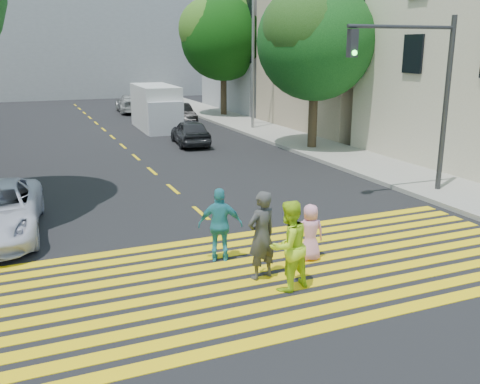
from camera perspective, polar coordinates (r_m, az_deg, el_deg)
ground at (r=10.80m, az=6.31°, el=-11.09°), size 120.00×120.00×0.00m
sidewalk_right at (r=27.34m, az=6.70°, el=5.23°), size 3.00×60.00×0.15m
crosswalk at (r=11.82m, az=3.28°, el=-8.58°), size 13.40×5.30×0.01m
lane_line at (r=31.65m, az=-13.92°, el=6.12°), size 0.12×34.40×0.01m
building_right_tan at (r=33.82m, az=13.49°, el=15.22°), size 10.00×10.00×10.00m
building_right_grey at (r=43.22m, az=4.61°, el=15.48°), size 10.00×10.00×10.00m
backdrop_block at (r=56.63m, az=-18.68°, el=15.71°), size 30.00×8.00×12.00m
tree_right_near at (r=25.56m, az=8.14°, el=16.29°), size 6.88×6.79×7.85m
tree_right_far at (r=38.07m, az=-1.70°, el=16.59°), size 7.30×6.98×8.41m
pedestrian_man at (r=11.21m, az=2.31°, el=-4.65°), size 0.80×0.64×1.93m
pedestrian_woman at (r=10.77m, az=5.20°, el=-5.73°), size 1.06×0.92×1.87m
pedestrian_child at (r=12.37m, az=7.49°, el=-4.30°), size 0.72×0.54×1.33m
pedestrian_extra at (r=12.16m, az=-2.10°, el=-3.53°), size 1.09×0.77×1.72m
dark_car_near at (r=27.02m, az=-5.32°, el=6.38°), size 1.91×3.92×1.29m
silver_car at (r=41.29m, az=-11.61°, el=9.22°), size 2.17×4.72×1.34m
dark_car_parked at (r=34.51m, az=-6.46°, el=8.27°), size 1.50×3.96×1.29m
white_van at (r=32.39m, az=-8.87°, el=8.76°), size 2.24×5.54×2.58m
traffic_signal at (r=17.97m, az=18.77°, el=11.05°), size 3.91×0.34×5.73m
street_lamp at (r=31.54m, az=1.07°, el=15.84°), size 2.01×0.52×8.90m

